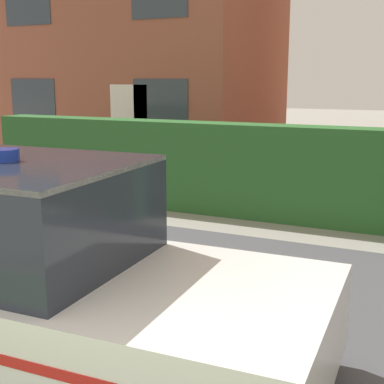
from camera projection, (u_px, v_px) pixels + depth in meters
name	position (u px, v px, depth m)	size (l,w,h in m)	color
road_strip	(224.00, 328.00, 4.88)	(28.00, 5.67, 0.01)	#4C4C51
garden_hedge	(257.00, 171.00, 8.69)	(10.30, 0.59, 1.52)	#2D662D
police_car	(36.00, 273.00, 4.19)	(4.41, 1.95, 1.70)	black
house_left	(146.00, 12.00, 14.73)	(7.05, 5.51, 7.90)	#93513D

